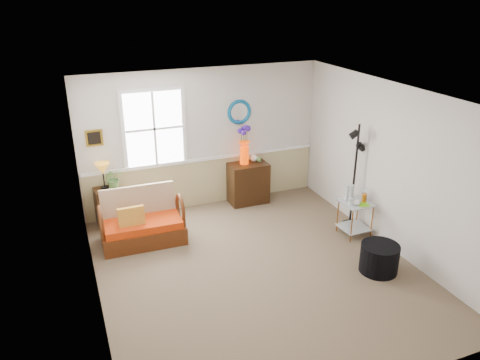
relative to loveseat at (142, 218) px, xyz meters
name	(u,v)px	position (x,y,z in m)	size (l,w,h in m)	color
floor	(257,270)	(1.40, -1.47, -0.43)	(4.50, 5.00, 0.01)	#816955
ceiling	(260,96)	(1.40, -1.47, 2.17)	(4.50, 5.00, 0.01)	white
walls	(258,190)	(1.40, -1.47, 0.87)	(4.51, 5.01, 2.60)	silver
wainscot	(205,182)	(1.40, 1.01, 0.02)	(4.46, 0.02, 0.90)	tan
chair_rail	(205,159)	(1.40, 1.00, 0.49)	(4.46, 0.04, 0.06)	white
window	(154,129)	(0.50, 1.00, 1.17)	(1.14, 0.06, 1.44)	white
picture	(94,138)	(-0.52, 1.01, 1.12)	(0.28, 0.03, 0.28)	gold
mirror	(239,112)	(2.10, 1.01, 1.32)	(0.47, 0.47, 0.07)	#198BBA
loveseat	(142,218)	(0.00, 0.00, 0.00)	(1.33, 0.75, 0.87)	#4A2412
throw_pillow	(132,220)	(-0.18, -0.12, 0.06)	(0.41, 0.10, 0.41)	#B8520E
lamp_stand	(108,207)	(-0.45, 0.82, -0.09)	(0.38, 0.38, 0.68)	#311B0A
table_lamp	(103,176)	(-0.46, 0.85, 0.48)	(0.26, 0.26, 0.47)	orange
potted_plant	(114,180)	(-0.30, 0.82, 0.38)	(0.32, 0.36, 0.28)	#558141
cabinet	(248,183)	(2.19, 0.79, -0.04)	(0.74, 0.47, 0.79)	#311B0A
flower_vase	(244,145)	(2.13, 0.82, 0.72)	(0.21, 0.21, 0.73)	#DA3400
side_table	(355,218)	(3.35, -1.09, -0.13)	(0.47, 0.47, 0.60)	#B26D28
tabletop_items	(357,194)	(3.37, -1.06, 0.30)	(0.43, 0.43, 0.26)	silver
floor_lamp	(354,176)	(3.50, -0.76, 0.48)	(0.27, 0.27, 1.83)	black
ottoman	(379,258)	(3.05, -2.16, -0.22)	(0.56, 0.56, 0.43)	black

